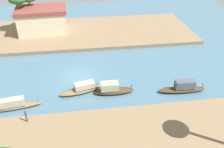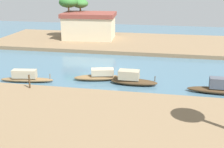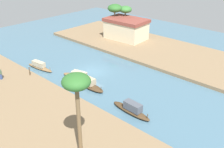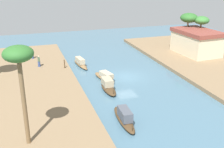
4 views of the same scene
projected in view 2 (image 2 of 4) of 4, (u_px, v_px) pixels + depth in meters
name	position (u px, v px, depth m)	size (l,w,h in m)	color
river_water	(104.00, 70.00, 30.35)	(63.36, 63.36, 0.00)	#476B7F
riverbank_left	(58.00, 130.00, 18.04)	(37.12, 13.15, 0.47)	#846B4C
riverbank_right	(123.00, 42.00, 42.51)	(37.12, 13.15, 0.47)	#846B4C
sampan_with_red_awning	(132.00, 79.00, 26.22)	(4.22, 1.27, 1.32)	#47331E
sampan_open_hull	(220.00, 88.00, 24.16)	(5.14, 1.30, 1.37)	#47331E
sampan_midstream	(99.00, 76.00, 27.38)	(4.55, 2.12, 1.10)	brown
sampan_foreground	(26.00, 77.00, 26.91)	(5.02, 1.52, 1.16)	brown
mooring_post	(29.00, 81.00, 24.07)	(0.14, 0.14, 1.14)	#4C3823
palm_tree_right_tall	(80.00, 4.00, 44.61)	(2.46, 2.46, 5.64)	brown
palm_tree_right_short	(69.00, 3.00, 43.31)	(2.86, 2.86, 6.03)	#7F6647
riverside_building	(89.00, 25.00, 43.43)	(7.97, 5.61, 3.82)	beige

